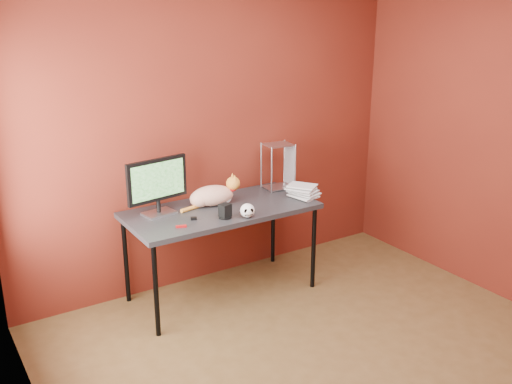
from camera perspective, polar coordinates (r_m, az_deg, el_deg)
room at (r=3.30m, az=10.26°, el=3.51°), size 3.52×3.52×2.61m
desk at (r=4.51m, az=-3.49°, el=-2.21°), size 1.50×0.70×0.75m
monitor at (r=4.33m, az=-9.84°, el=0.82°), size 0.50×0.20×0.44m
cat at (r=4.53m, az=-4.34°, el=-0.32°), size 0.52×0.25×0.24m
skull_mug at (r=4.27m, az=-0.86°, el=-1.86°), size 0.11×0.12×0.11m
speaker at (r=4.26m, az=-3.11°, el=-1.96°), size 0.10×0.10×0.11m
book_stack at (r=4.55m, az=4.24°, el=6.06°), size 0.27×0.28×1.13m
wire_rack at (r=4.92m, az=2.23°, el=2.61°), size 0.25×0.21×0.40m
pocket_knife at (r=4.13m, az=-7.49°, el=-3.43°), size 0.08×0.05×0.02m
black_gadget at (r=4.26m, az=-6.25°, el=-2.64°), size 0.05×0.04×0.02m
washer at (r=4.36m, az=-1.36°, el=-2.18°), size 0.04×0.04×0.00m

